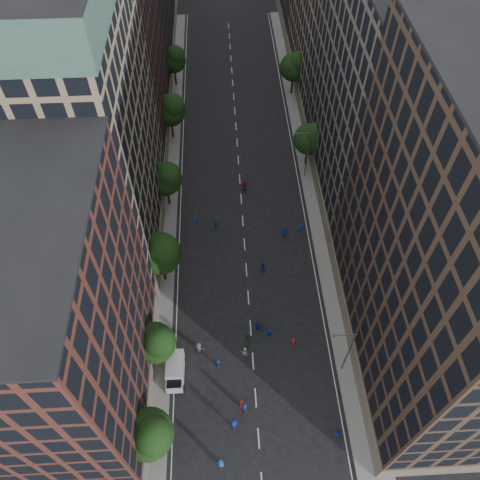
{
  "coord_description": "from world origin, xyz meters",
  "views": [
    {
      "loc": [
        -2.8,
        -9.8,
        54.01
      ],
      "look_at": [
        -0.7,
        30.75,
        2.0
      ],
      "focal_mm": 35.0,
      "sensor_mm": 36.0,
      "label": 1
    }
  ],
  "objects_px": {
    "streetlamp_far": "(306,152)",
    "skater_1": "(245,407)",
    "skater_2": "(337,433)",
    "cargo_van": "(175,370)",
    "skater_0": "(221,463)",
    "streetlamp_near": "(347,350)"
  },
  "relations": [
    {
      "from": "cargo_van",
      "to": "skater_0",
      "type": "relative_size",
      "value": 2.63
    },
    {
      "from": "streetlamp_near",
      "to": "skater_2",
      "type": "height_order",
      "value": "streetlamp_near"
    },
    {
      "from": "skater_1",
      "to": "streetlamp_near",
      "type": "bearing_deg",
      "value": 176.69
    },
    {
      "from": "skater_0",
      "to": "skater_1",
      "type": "height_order",
      "value": "skater_1"
    },
    {
      "from": "skater_0",
      "to": "skater_2",
      "type": "distance_m",
      "value": 12.92
    },
    {
      "from": "cargo_van",
      "to": "skater_0",
      "type": "xyz_separation_m",
      "value": [
        5.1,
        -10.27,
        -0.41
      ]
    },
    {
      "from": "skater_1",
      "to": "skater_0",
      "type": "bearing_deg",
      "value": 40.4
    },
    {
      "from": "skater_2",
      "to": "skater_0",
      "type": "bearing_deg",
      "value": 16.84
    },
    {
      "from": "streetlamp_near",
      "to": "skater_0",
      "type": "distance_m",
      "value": 18.19
    },
    {
      "from": "streetlamp_near",
      "to": "streetlamp_far",
      "type": "height_order",
      "value": "same"
    },
    {
      "from": "skater_0",
      "to": "skater_2",
      "type": "relative_size",
      "value": 1.02
    },
    {
      "from": "streetlamp_far",
      "to": "skater_1",
      "type": "relative_size",
      "value": 5.08
    },
    {
      "from": "streetlamp_near",
      "to": "cargo_van",
      "type": "height_order",
      "value": "streetlamp_near"
    },
    {
      "from": "streetlamp_near",
      "to": "skater_1",
      "type": "relative_size",
      "value": 5.08
    },
    {
      "from": "skater_0",
      "to": "skater_2",
      "type": "bearing_deg",
      "value": -172.79
    },
    {
      "from": "streetlamp_near",
      "to": "streetlamp_far",
      "type": "bearing_deg",
      "value": 90.0
    },
    {
      "from": "streetlamp_near",
      "to": "streetlamp_far",
      "type": "distance_m",
      "value": 33.0
    },
    {
      "from": "cargo_van",
      "to": "streetlamp_far",
      "type": "bearing_deg",
      "value": 59.97
    },
    {
      "from": "skater_1",
      "to": "skater_2",
      "type": "distance_m",
      "value": 10.41
    },
    {
      "from": "skater_1",
      "to": "skater_2",
      "type": "relative_size",
      "value": 1.03
    },
    {
      "from": "streetlamp_far",
      "to": "skater_2",
      "type": "relative_size",
      "value": 5.25
    },
    {
      "from": "streetlamp_near",
      "to": "skater_2",
      "type": "distance_m",
      "value": 8.95
    }
  ]
}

